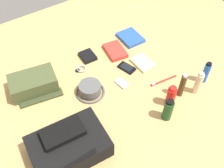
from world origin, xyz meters
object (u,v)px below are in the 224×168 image
at_px(lotion_bottle, 198,83).
at_px(wristwatch, 81,69).
at_px(bucket_hat, 90,89).
at_px(media_player, 122,83).
at_px(deodorant_spray, 206,73).
at_px(sunscreen_spray, 171,96).
at_px(wallet, 88,56).
at_px(backpack, 69,146).
at_px(shampoo_bottle, 168,110).
at_px(toiletry_pouch, 34,84).
at_px(cell_phone, 127,68).
at_px(notepad, 143,63).
at_px(paperback_novel, 130,38).
at_px(toothbrush, 162,81).
at_px(cologne_bottle, 182,85).
at_px(travel_guidebook, 115,51).

distance_m(lotion_bottle, wristwatch, 0.72).
distance_m(bucket_hat, media_player, 0.20).
bearing_deg(deodorant_spray, sunscreen_spray, 2.17).
xyz_separation_m(sunscreen_spray, wallet, (0.18, -0.59, -0.06)).
relative_size(backpack, shampoo_bottle, 2.61).
bearing_deg(toiletry_pouch, shampoo_bottle, 130.34).
height_order(backpack, toiletry_pouch, backpack).
bearing_deg(cell_phone, deodorant_spray, 132.74).
distance_m(backpack, cell_phone, 0.65).
distance_m(wristwatch, notepad, 0.41).
height_order(backpack, media_player, backpack).
relative_size(sunscreen_spray, media_player, 1.56).
height_order(toiletry_pouch, wristwatch, toiletry_pouch).
relative_size(bucket_hat, sunscreen_spray, 1.23).
bearing_deg(notepad, lotion_bottle, 106.67).
height_order(sunscreen_spray, paperback_novel, sunscreen_spray).
xyz_separation_m(lotion_bottle, sunscreen_spray, (0.19, -0.02, -0.01)).
bearing_deg(deodorant_spray, bucket_hat, -26.85).
xyz_separation_m(backpack, bucket_hat, (-0.28, -0.26, -0.03)).
distance_m(bucket_hat, deodorant_spray, 0.69).
xyz_separation_m(cell_phone, toothbrush, (-0.11, 0.22, -0.00)).
bearing_deg(wristwatch, lotion_bottle, 130.69).
height_order(wristwatch, toothbrush, toothbrush).
distance_m(lotion_bottle, cologne_bottle, 0.10).
bearing_deg(travel_guidebook, bucket_hat, 32.33).
xyz_separation_m(deodorant_spray, toothbrush, (0.21, -0.13, -0.06)).
xyz_separation_m(cologne_bottle, toothbrush, (0.01, -0.13, -0.08)).
bearing_deg(deodorant_spray, wallet, -50.74).
bearing_deg(toothbrush, media_player, -30.80).
bearing_deg(cologne_bottle, sunscreen_spray, 8.37).
distance_m(backpack, sunscreen_spray, 0.61).
height_order(bucket_hat, travel_guidebook, bucket_hat).
height_order(sunscreen_spray, media_player, sunscreen_spray).
xyz_separation_m(shampoo_bottle, media_player, (0.05, -0.33, -0.06)).
bearing_deg(cell_phone, wristwatch, -32.65).
bearing_deg(lotion_bottle, wristwatch, -49.31).
xyz_separation_m(bucket_hat, wristwatch, (-0.05, -0.20, -0.02)).
relative_size(lotion_bottle, wallet, 1.42).
relative_size(deodorant_spray, travel_guidebook, 0.78).
bearing_deg(shampoo_bottle, toiletry_pouch, -49.66).
xyz_separation_m(deodorant_spray, media_player, (0.42, -0.26, -0.07)).
bearing_deg(notepad, wristwatch, -26.48).
distance_m(paperback_novel, cell_phone, 0.30).
relative_size(shampoo_bottle, notepad, 0.97).
height_order(toiletry_pouch, lotion_bottle, lotion_bottle).
bearing_deg(wristwatch, notepad, 153.07).
bearing_deg(deodorant_spray, media_player, -31.66).
bearing_deg(cell_phone, wallet, -56.75).
height_order(bucket_hat, media_player, bucket_hat).
relative_size(media_player, wallet, 0.82).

